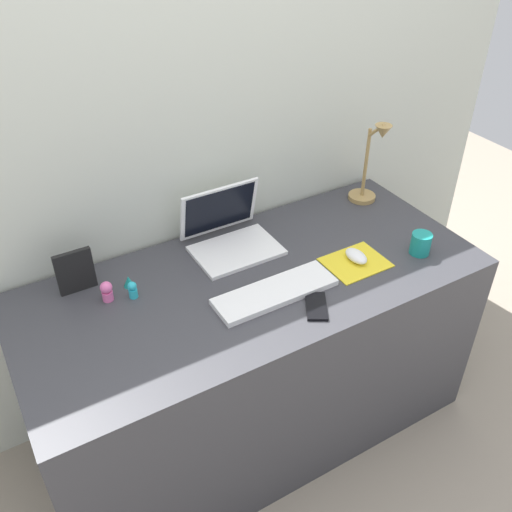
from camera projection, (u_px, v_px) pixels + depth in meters
ground_plane at (254, 420)px, 2.32m from camera, size 6.00×6.00×0.00m
back_wall at (201, 206)px, 2.11m from camera, size 2.78×0.05×1.64m
desk at (254, 356)px, 2.10m from camera, size 1.58×0.70×0.74m
laptop at (229, 232)px, 2.01m from camera, size 0.30×0.26×0.21m
keyboard at (275, 292)px, 1.81m from camera, size 0.41×0.13×0.02m
mousepad at (355, 263)px, 1.95m from camera, size 0.21×0.17×0.00m
mouse at (356, 256)px, 1.95m from camera, size 0.06×0.10×0.03m
cell_phone at (316, 306)px, 1.76m from camera, size 0.12×0.14×0.01m
desk_lamp at (371, 165)px, 2.19m from camera, size 0.11×0.16×0.35m
picture_frame at (75, 272)px, 1.79m from camera, size 0.12×0.02×0.15m
coffee_mug at (421, 244)px, 1.98m from camera, size 0.07×0.07×0.08m
toy_figurine_pink at (107, 291)px, 1.77m from camera, size 0.04×0.04×0.07m
toy_figurine_cyan at (133, 290)px, 1.79m from camera, size 0.03×0.03×0.06m
toy_figurine_teal at (129, 281)px, 1.84m from camera, size 0.04×0.04×0.04m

